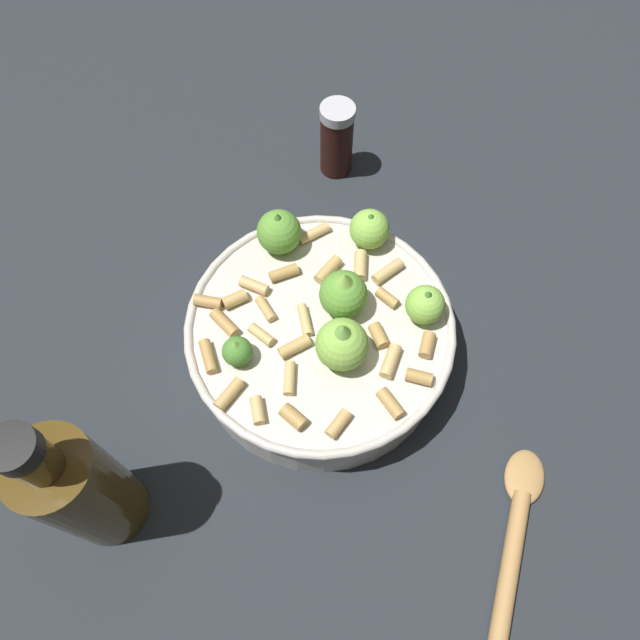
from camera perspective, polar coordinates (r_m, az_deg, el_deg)
ground_plane at (r=0.61m, az=0.00°, el=-3.14°), size 2.40×2.40×0.00m
cooking_pan at (r=0.57m, az=0.14°, el=-1.24°), size 0.26×0.26×0.12m
pepper_shaker at (r=0.71m, az=1.62°, el=17.04°), size 0.04×0.04×0.09m
olive_oil_bottle at (r=0.51m, az=-22.07°, el=-14.84°), size 0.07×0.07×0.20m
wooden_spoon at (r=0.57m, az=17.75°, el=-22.30°), size 0.25×0.09×0.02m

